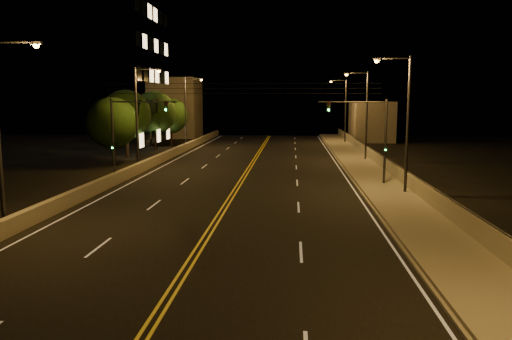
# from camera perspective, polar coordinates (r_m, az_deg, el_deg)

# --- Properties ---
(road) EXTENTS (18.00, 120.00, 0.02)m
(road) POSITION_cam_1_polar(r_m,az_deg,el_deg) (31.43, -3.38, -3.95)
(road) COLOR black
(road) RESTS_ON ground
(sidewalk) EXTENTS (3.60, 120.00, 0.30)m
(sidewalk) POSITION_cam_1_polar(r_m,az_deg,el_deg) (31.86, 16.30, -3.84)
(sidewalk) COLOR gray
(sidewalk) RESTS_ON ground
(curb) EXTENTS (0.14, 120.00, 0.15)m
(curb) POSITION_cam_1_polar(r_m,az_deg,el_deg) (31.53, 12.96, -3.98)
(curb) COLOR gray
(curb) RESTS_ON ground
(parapet_wall) EXTENTS (0.30, 120.00, 1.00)m
(parapet_wall) POSITION_cam_1_polar(r_m,az_deg,el_deg) (32.12, 19.23, -2.69)
(parapet_wall) COLOR gray
(parapet_wall) RESTS_ON sidewalk
(jersey_barrier) EXTENTS (0.45, 120.00, 0.90)m
(jersey_barrier) POSITION_cam_1_polar(r_m,az_deg,el_deg) (33.96, -19.71, -2.75)
(jersey_barrier) COLOR gray
(jersey_barrier) RESTS_ON ground
(distant_building_right) EXTENTS (6.00, 10.00, 6.16)m
(distant_building_right) POSITION_cam_1_polar(r_m,az_deg,el_deg) (81.28, 13.01, 5.45)
(distant_building_right) COLOR gray
(distant_building_right) RESTS_ON ground
(distant_building_left) EXTENTS (8.00, 8.00, 10.12)m
(distant_building_left) POSITION_cam_1_polar(r_m,az_deg,el_deg) (87.35, -9.19, 7.03)
(distant_building_left) COLOR gray
(distant_building_left) RESTS_ON ground
(parapet_rail) EXTENTS (0.06, 120.00, 0.06)m
(parapet_rail) POSITION_cam_1_polar(r_m,az_deg,el_deg) (32.03, 19.27, -1.76)
(parapet_rail) COLOR black
(parapet_rail) RESTS_ON parapet_wall
(lane_markings) EXTENTS (17.32, 116.00, 0.00)m
(lane_markings) POSITION_cam_1_polar(r_m,az_deg,el_deg) (31.36, -3.40, -3.95)
(lane_markings) COLOR silver
(lane_markings) RESTS_ON road
(streetlight_1) EXTENTS (2.55, 0.28, 9.39)m
(streetlight_1) POSITION_cam_1_polar(r_m,az_deg,el_deg) (34.97, 16.56, 5.88)
(streetlight_1) COLOR #2D2D33
(streetlight_1) RESTS_ON ground
(streetlight_2) EXTENTS (2.55, 0.28, 9.39)m
(streetlight_2) POSITION_cam_1_polar(r_m,az_deg,el_deg) (53.46, 12.26, 6.69)
(streetlight_2) COLOR #2D2D33
(streetlight_2) RESTS_ON ground
(streetlight_3) EXTENTS (2.55, 0.28, 9.39)m
(streetlight_3) POSITION_cam_1_polar(r_m,az_deg,el_deg) (74.21, 10.01, 7.10)
(streetlight_3) COLOR #2D2D33
(streetlight_3) RESTS_ON ground
(streetlight_4) EXTENTS (2.55, 0.28, 9.39)m
(streetlight_4) POSITION_cam_1_polar(r_m,az_deg,el_deg) (27.15, -26.99, 4.78)
(streetlight_4) COLOR #2D2D33
(streetlight_4) RESTS_ON ground
(streetlight_5) EXTENTS (2.55, 0.28, 9.39)m
(streetlight_5) POSITION_cam_1_polar(r_m,az_deg,el_deg) (47.16, -13.19, 6.50)
(streetlight_5) COLOR #2D2D33
(streetlight_5) RESTS_ON ground
(streetlight_6) EXTENTS (2.55, 0.28, 9.39)m
(streetlight_6) POSITION_cam_1_polar(r_m,az_deg,el_deg) (67.61, -7.85, 7.06)
(streetlight_6) COLOR #2D2D33
(streetlight_6) RESTS_ON ground
(traffic_signal_right) EXTENTS (5.11, 0.31, 6.56)m
(traffic_signal_right) POSITION_cam_1_polar(r_m,az_deg,el_deg) (38.20, 13.19, 4.20)
(traffic_signal_right) COLOR #2D2D33
(traffic_signal_right) RESTS_ON ground
(traffic_signal_left) EXTENTS (5.11, 0.31, 6.56)m
(traffic_signal_left) POSITION_cam_1_polar(r_m,az_deg,el_deg) (39.88, -14.79, 4.31)
(traffic_signal_left) COLOR #2D2D33
(traffic_signal_left) RESTS_ON ground
(overhead_wires) EXTENTS (22.00, 0.03, 0.83)m
(overhead_wires) POSITION_cam_1_polar(r_m,az_deg,el_deg) (40.18, -1.68, 9.30)
(overhead_wires) COLOR black
(building_tower) EXTENTS (24.00, 15.00, 30.93)m
(building_tower) POSITION_cam_1_polar(r_m,az_deg,el_deg) (67.42, -21.89, 14.64)
(building_tower) COLOR gray
(building_tower) RESTS_ON ground
(tree_0) EXTENTS (4.98, 4.98, 6.75)m
(tree_0) POSITION_cam_1_polar(r_m,az_deg,el_deg) (50.81, -16.08, 5.19)
(tree_0) COLOR black
(tree_0) RESTS_ON ground
(tree_1) EXTENTS (5.62, 5.62, 7.61)m
(tree_1) POSITION_cam_1_polar(r_m,az_deg,el_deg) (58.73, -14.64, 6.13)
(tree_1) COLOR black
(tree_1) RESTS_ON ground
(tree_2) EXTENTS (5.60, 5.60, 7.60)m
(tree_2) POSITION_cam_1_polar(r_m,az_deg,el_deg) (66.41, -11.55, 6.42)
(tree_2) COLOR black
(tree_2) RESTS_ON ground
(tree_3) EXTENTS (4.97, 4.97, 6.73)m
(tree_3) POSITION_cam_1_polar(r_m,az_deg,el_deg) (71.42, -9.75, 6.14)
(tree_3) COLOR black
(tree_3) RESTS_ON ground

